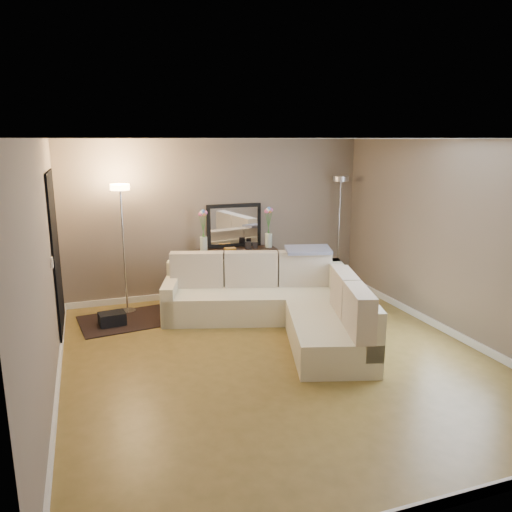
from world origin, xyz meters
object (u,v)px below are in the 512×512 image
object	(u,v)px
console_table	(232,270)
floor_lamp_lit	(122,223)
sectional_sofa	(281,302)
floor_lamp_unlit	(340,210)

from	to	relation	value
console_table	floor_lamp_lit	distance (m)	2.00
sectional_sofa	floor_lamp_lit	world-z (taller)	floor_lamp_lit
console_table	floor_lamp_lit	xyz separation A→B (m)	(-1.75, -0.25, 0.93)
sectional_sofa	console_table	size ratio (longest dim) A/B	2.42
sectional_sofa	floor_lamp_lit	size ratio (longest dim) A/B	1.64
console_table	floor_lamp_lit	bearing A→B (deg)	-171.76
floor_lamp_unlit	floor_lamp_lit	bearing A→B (deg)	-176.96
console_table	floor_lamp_unlit	xyz separation A→B (m)	(1.95, -0.06, 0.94)
floor_lamp_lit	floor_lamp_unlit	world-z (taller)	floor_lamp_unlit
floor_lamp_lit	sectional_sofa	bearing A→B (deg)	-32.65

